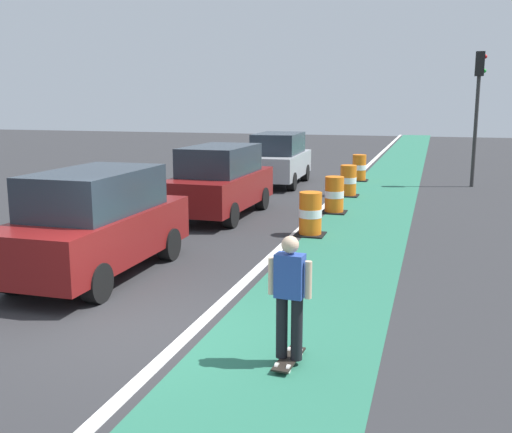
{
  "coord_description": "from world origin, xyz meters",
  "views": [
    {
      "loc": [
        4.19,
        -7.6,
        3.35
      ],
      "look_at": [
        0.9,
        3.51,
        1.1
      ],
      "focal_mm": 42.52,
      "sensor_mm": 36.0,
      "label": 1
    }
  ],
  "objects_px": {
    "parked_suv_third": "(279,159)",
    "traffic_barrel_far": "(359,168)",
    "parked_suv_nearest": "(97,223)",
    "traffic_barrel_mid": "(334,195)",
    "skateboarder_on_lane": "(290,296)",
    "traffic_barrel_front": "(310,214)",
    "parked_suv_second": "(220,181)",
    "traffic_light_corner": "(478,95)",
    "traffic_barrel_back": "(348,181)"
  },
  "relations": [
    {
      "from": "parked_suv_third",
      "to": "traffic_barrel_far",
      "type": "distance_m",
      "value": 3.63
    },
    {
      "from": "parked_suv_nearest",
      "to": "traffic_barrel_mid",
      "type": "xyz_separation_m",
      "value": [
        3.3,
        7.81,
        -0.5
      ]
    },
    {
      "from": "skateboarder_on_lane",
      "to": "traffic_barrel_far",
      "type": "relative_size",
      "value": 1.55
    },
    {
      "from": "skateboarder_on_lane",
      "to": "traffic_barrel_front",
      "type": "xyz_separation_m",
      "value": [
        -1.24,
        7.46,
        -0.38
      ]
    },
    {
      "from": "parked_suv_second",
      "to": "traffic_barrel_front",
      "type": "bearing_deg",
      "value": -30.11
    },
    {
      "from": "traffic_barrel_far",
      "to": "parked_suv_third",
      "type": "bearing_deg",
      "value": -144.51
    },
    {
      "from": "traffic_barrel_front",
      "to": "traffic_barrel_far",
      "type": "xyz_separation_m",
      "value": [
        -0.11,
        10.7,
        0.0
      ]
    },
    {
      "from": "traffic_barrel_far",
      "to": "traffic_light_corner",
      "type": "relative_size",
      "value": 0.21
    },
    {
      "from": "traffic_barrel_mid",
      "to": "traffic_barrel_back",
      "type": "relative_size",
      "value": 1.0
    },
    {
      "from": "parked_suv_second",
      "to": "traffic_barrel_front",
      "type": "height_order",
      "value": "parked_suv_second"
    },
    {
      "from": "parked_suv_nearest",
      "to": "parked_suv_second",
      "type": "height_order",
      "value": "same"
    },
    {
      "from": "traffic_barrel_mid",
      "to": "traffic_light_corner",
      "type": "relative_size",
      "value": 0.21
    },
    {
      "from": "parked_suv_nearest",
      "to": "traffic_barrel_back",
      "type": "bearing_deg",
      "value": 73.68
    },
    {
      "from": "parked_suv_second",
      "to": "traffic_barrel_far",
      "type": "relative_size",
      "value": 4.25
    },
    {
      "from": "parked_suv_nearest",
      "to": "traffic_barrel_front",
      "type": "xyz_separation_m",
      "value": [
        3.22,
        4.6,
        -0.5
      ]
    },
    {
      "from": "skateboarder_on_lane",
      "to": "parked_suv_second",
      "type": "distance_m",
      "value": 10.13
    },
    {
      "from": "traffic_barrel_front",
      "to": "traffic_barrel_back",
      "type": "height_order",
      "value": "same"
    },
    {
      "from": "parked_suv_second",
      "to": "traffic_barrel_front",
      "type": "relative_size",
      "value": 4.25
    },
    {
      "from": "traffic_barrel_front",
      "to": "traffic_barrel_back",
      "type": "xyz_separation_m",
      "value": [
        0.03,
        6.5,
        0.0
      ]
    },
    {
      "from": "parked_suv_second",
      "to": "traffic_barrel_front",
      "type": "distance_m",
      "value": 3.51
    },
    {
      "from": "traffic_barrel_back",
      "to": "parked_suv_second",
      "type": "bearing_deg",
      "value": -122.47
    },
    {
      "from": "traffic_barrel_far",
      "to": "parked_suv_nearest",
      "type": "bearing_deg",
      "value": -101.51
    },
    {
      "from": "traffic_barrel_front",
      "to": "skateboarder_on_lane",
      "type": "bearing_deg",
      "value": -80.56
    },
    {
      "from": "traffic_barrel_front",
      "to": "traffic_barrel_far",
      "type": "distance_m",
      "value": 10.7
    },
    {
      "from": "parked_suv_second",
      "to": "traffic_barrel_back",
      "type": "relative_size",
      "value": 4.25
    },
    {
      "from": "traffic_barrel_front",
      "to": "traffic_barrel_far",
      "type": "bearing_deg",
      "value": 90.58
    },
    {
      "from": "parked_suv_second",
      "to": "parked_suv_third",
      "type": "relative_size",
      "value": 0.99
    },
    {
      "from": "skateboarder_on_lane",
      "to": "parked_suv_third",
      "type": "relative_size",
      "value": 0.36
    },
    {
      "from": "skateboarder_on_lane",
      "to": "parked_suv_nearest",
      "type": "height_order",
      "value": "parked_suv_nearest"
    },
    {
      "from": "traffic_barrel_front",
      "to": "traffic_barrel_mid",
      "type": "relative_size",
      "value": 1.0
    },
    {
      "from": "parked_suv_third",
      "to": "traffic_barrel_far",
      "type": "bearing_deg",
      "value": 35.49
    },
    {
      "from": "traffic_light_corner",
      "to": "traffic_barrel_mid",
      "type": "bearing_deg",
      "value": -121.35
    },
    {
      "from": "parked_suv_nearest",
      "to": "parked_suv_third",
      "type": "distance_m",
      "value": 13.21
    },
    {
      "from": "traffic_light_corner",
      "to": "skateboarder_on_lane",
      "type": "bearing_deg",
      "value": -99.91
    },
    {
      "from": "parked_suv_third",
      "to": "traffic_barrel_back",
      "type": "relative_size",
      "value": 4.28
    },
    {
      "from": "parked_suv_third",
      "to": "traffic_light_corner",
      "type": "height_order",
      "value": "traffic_light_corner"
    },
    {
      "from": "parked_suv_nearest",
      "to": "parked_suv_third",
      "type": "bearing_deg",
      "value": 89.18
    },
    {
      "from": "parked_suv_nearest",
      "to": "traffic_barrel_front",
      "type": "distance_m",
      "value": 5.64
    },
    {
      "from": "traffic_light_corner",
      "to": "parked_suv_third",
      "type": "bearing_deg",
      "value": -167.88
    },
    {
      "from": "traffic_barrel_front",
      "to": "traffic_barrel_mid",
      "type": "bearing_deg",
      "value": 88.69
    },
    {
      "from": "traffic_barrel_front",
      "to": "traffic_light_corner",
      "type": "bearing_deg",
      "value": 67.0
    },
    {
      "from": "parked_suv_nearest",
      "to": "traffic_light_corner",
      "type": "height_order",
      "value": "traffic_light_corner"
    },
    {
      "from": "traffic_barrel_mid",
      "to": "traffic_barrel_back",
      "type": "height_order",
      "value": "same"
    },
    {
      "from": "parked_suv_nearest",
      "to": "traffic_light_corner",
      "type": "distance_m",
      "value": 16.78
    },
    {
      "from": "traffic_barrel_mid",
      "to": "traffic_light_corner",
      "type": "height_order",
      "value": "traffic_light_corner"
    },
    {
      "from": "parked_suv_third",
      "to": "traffic_light_corner",
      "type": "distance_m",
      "value": 7.92
    },
    {
      "from": "parked_suv_second",
      "to": "traffic_barrel_back",
      "type": "bearing_deg",
      "value": 57.53
    },
    {
      "from": "parked_suv_second",
      "to": "traffic_light_corner",
      "type": "bearing_deg",
      "value": 49.06
    },
    {
      "from": "parked_suv_third",
      "to": "parked_suv_second",
      "type": "bearing_deg",
      "value": -89.73
    },
    {
      "from": "parked_suv_nearest",
      "to": "traffic_barrel_back",
      "type": "distance_m",
      "value": 11.58
    }
  ]
}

